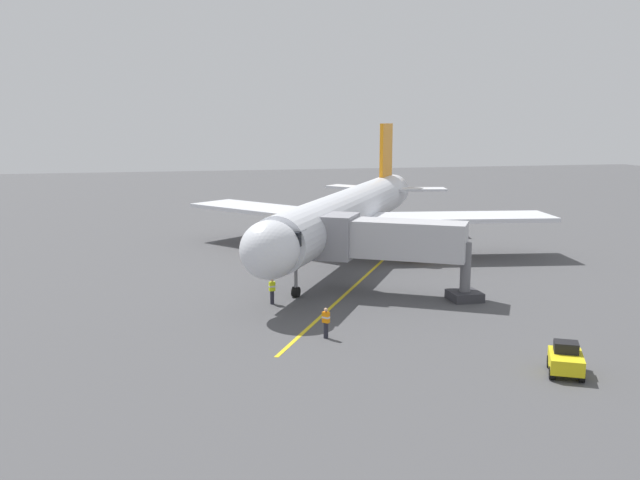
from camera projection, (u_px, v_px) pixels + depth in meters
ground_plane at (334, 260)px, 58.47m from camera, size 220.00×220.00×0.00m
apron_lead_in_line at (368, 274)px, 53.32m from camera, size 20.38×34.66×0.01m
airplane at (349, 213)px, 58.66m from camera, size 30.81×36.49×11.50m
jet_bridge at (382, 240)px, 46.52m from camera, size 10.79×7.75×5.40m
ground_crew_marshaller at (326, 322)px, 37.44m from camera, size 0.46×0.46×1.71m
ground_crew_wing_walker at (272, 291)px, 44.43m from camera, size 0.44×0.33×1.71m
ground_crew_loader at (264, 261)px, 54.01m from camera, size 0.26×0.41×1.71m
tug_near_nose at (566, 360)px, 32.12m from camera, size 2.40×2.73×1.50m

